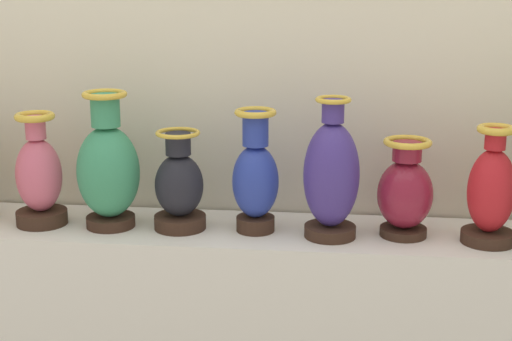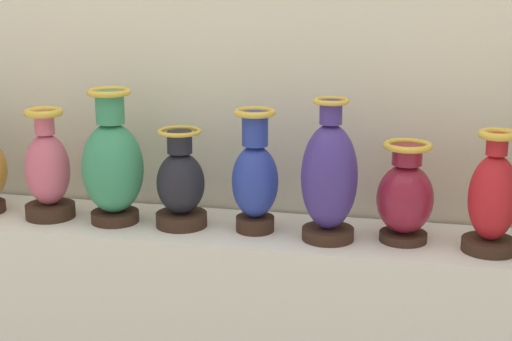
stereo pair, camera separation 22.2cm
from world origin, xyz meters
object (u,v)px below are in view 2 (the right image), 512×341
Objects in this scene: vase_rose at (48,172)px; vase_indigo at (329,179)px; vase_crimson at (493,200)px; vase_cobalt at (256,177)px; vase_jade at (113,165)px; vase_burgundy at (405,196)px; vase_onyx at (181,185)px.

vase_indigo is at bearing -1.06° from vase_rose.
vase_indigo is at bearing -179.99° from vase_crimson.
vase_cobalt is (0.65, 0.01, 0.02)m from vase_rose.
vase_jade is at bearing -178.66° from vase_cobalt.
vase_onyx is at bearing -179.31° from vase_burgundy.
vase_jade is 0.86m from vase_burgundy.
vase_onyx is 0.88m from vase_crimson.
vase_cobalt is at bearing 1.34° from vase_jade.
vase_crimson is at bearing -7.81° from vase_burgundy.
vase_jade is at bearing 0.43° from vase_rose.
vase_rose is 0.84× the size of vase_jade.
vase_onyx is at bearing -179.05° from vase_cobalt.
vase_cobalt is at bearing 172.66° from vase_indigo.
vase_indigo is 0.22m from vase_burgundy.
vase_jade is 1.38× the size of vase_onyx.
vase_burgundy is 0.23m from vase_crimson.
vase_rose is 1.01× the size of vase_crimson.
vase_indigo is 1.42× the size of vase_burgundy.
vase_rose is 0.94× the size of vase_cobalt.
vase_crimson is at bearing -0.70° from vase_rose.
vase_onyx is 0.65m from vase_burgundy.
vase_indigo reaches higher than vase_crimson.
vase_jade is at bearing -179.05° from vase_burgundy.
vase_indigo reaches higher than vase_cobalt.
vase_rose reaches higher than vase_onyx.
vase_crimson is (0.44, 0.00, -0.03)m from vase_indigo.
vase_jade reaches higher than vase_rose.
vase_jade is (0.21, 0.00, 0.03)m from vase_rose.
vase_jade is 0.21m from vase_onyx.
vase_onyx is 0.73× the size of vase_indigo.
vase_jade is at bearing 178.46° from vase_indigo.
vase_jade reaches higher than vase_crimson.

